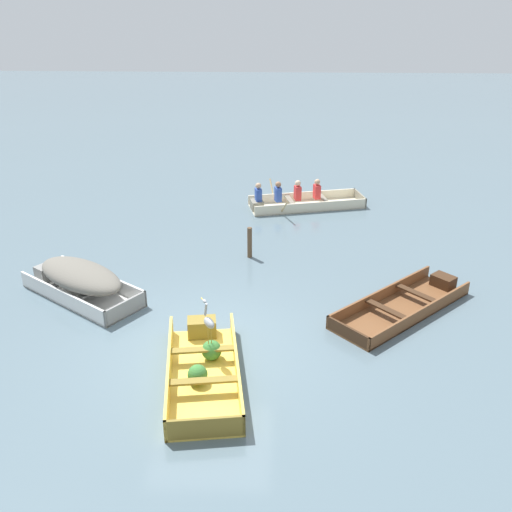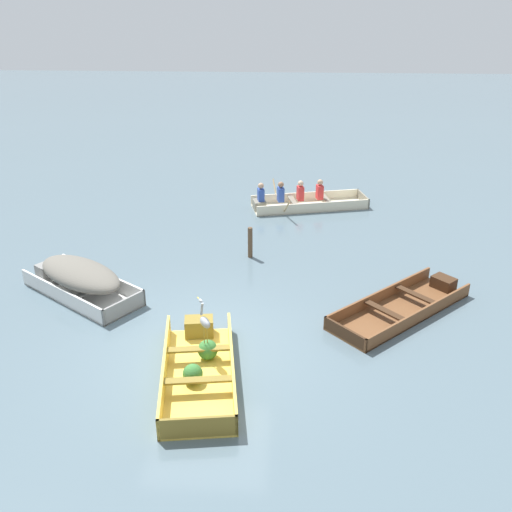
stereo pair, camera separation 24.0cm
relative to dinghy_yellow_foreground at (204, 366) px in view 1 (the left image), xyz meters
name	(u,v)px [view 1 (the left image)]	position (x,y,z in m)	size (l,w,h in m)	color
ground_plane	(209,346)	(-0.01, 0.84, -0.16)	(80.00, 80.00, 0.00)	slate
dinghy_yellow_foreground	(204,366)	(0.00, 0.00, 0.00)	(1.66, 3.21, 0.42)	#E5BC47
skiff_wooden_brown_near_moored	(405,304)	(4.08, 2.45, -0.06)	(3.34, 3.22, 0.31)	brown
skiff_white_mid_moored	(80,278)	(-3.09, 2.74, 0.29)	(3.09, 2.65, 0.77)	white
rowboat_cream_with_crew	(299,201)	(1.96, 8.68, 0.06)	(3.75, 2.31, 0.89)	beige
heron_on_dinghy	(209,321)	(0.08, 0.34, 0.73)	(0.31, 0.42, 0.84)	olive
mooring_post	(250,243)	(0.59, 4.93, 0.25)	(0.12, 0.12, 0.81)	brown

